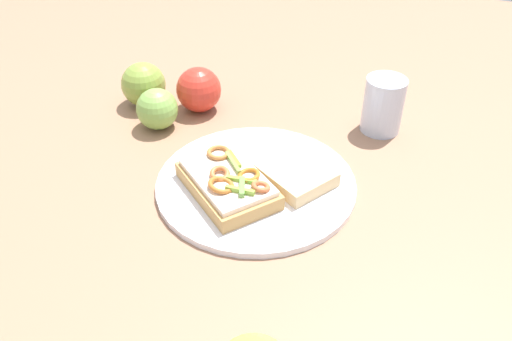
% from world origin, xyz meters
% --- Properties ---
extents(ground_plane, '(2.00, 2.00, 0.00)m').
position_xyz_m(ground_plane, '(0.00, 0.00, 0.00)').
color(ground_plane, '#976D52').
rests_on(ground_plane, ground).
extents(plate, '(0.30, 0.30, 0.01)m').
position_xyz_m(plate, '(0.00, 0.00, 0.01)').
color(plate, white).
rests_on(plate, ground_plane).
extents(sandwich, '(0.17, 0.18, 0.04)m').
position_xyz_m(sandwich, '(0.04, -0.03, 0.03)').
color(sandwich, tan).
rests_on(sandwich, plate).
extents(bread_slice_side, '(0.16, 0.18, 0.02)m').
position_xyz_m(bread_slice_side, '(-0.04, 0.03, 0.02)').
color(bread_slice_side, '#E2C189').
rests_on(bread_slice_side, plate).
extents(apple_0, '(0.12, 0.12, 0.08)m').
position_xyz_m(apple_0, '(-0.17, -0.28, 0.04)').
color(apple_0, olive).
rests_on(apple_0, ground_plane).
extents(apple_2, '(0.12, 0.12, 0.08)m').
position_xyz_m(apple_2, '(-0.18, -0.17, 0.04)').
color(apple_2, red).
rests_on(apple_2, ground_plane).
extents(apple_3, '(0.09, 0.09, 0.07)m').
position_xyz_m(apple_3, '(-0.10, -0.22, 0.04)').
color(apple_3, '#7DAD4D').
rests_on(apple_3, ground_plane).
extents(drinking_glass, '(0.07, 0.07, 0.10)m').
position_xyz_m(drinking_glass, '(-0.22, 0.15, 0.05)').
color(drinking_glass, silver).
rests_on(drinking_glass, ground_plane).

